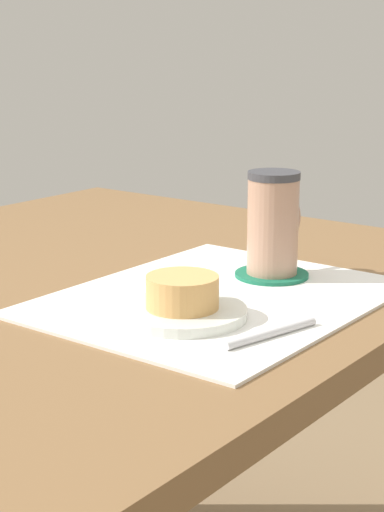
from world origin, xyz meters
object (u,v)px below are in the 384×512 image
pastry (182,292)px  dining_table (61,333)px  pastry_plate (182,313)px  coffee_mug (274,223)px

pastry → dining_table: bearing=80.8°
pastry → pastry_plate: bearing=0.0°
coffee_mug → pastry: bearing=-176.9°
dining_table → pastry: (-0.04, -0.24, 0.11)m
dining_table → pastry_plate: bearing=-99.2°
pastry → coffee_mug: 0.22m
pastry → coffee_mug: (0.21, 0.01, 0.04)m
dining_table → coffee_mug: size_ratio=8.13×
dining_table → pastry: bearing=-99.2°
pastry → coffee_mug: bearing=3.1°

